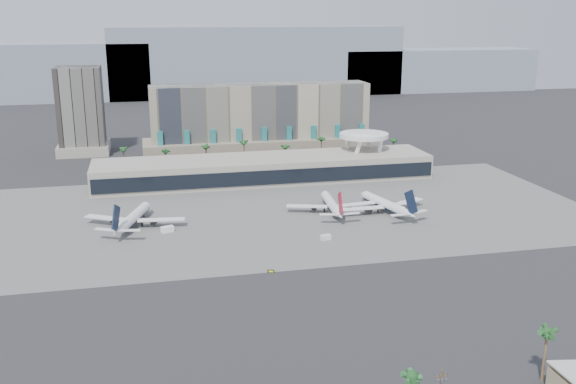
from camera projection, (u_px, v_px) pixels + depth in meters
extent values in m
plane|color=#232326|center=(323.00, 257.00, 224.01)|extent=(900.00, 900.00, 0.00)
cube|color=#5B5B59|center=(288.00, 211.00, 275.72)|extent=(260.00, 130.00, 0.06)
cube|color=gray|center=(13.00, 73.00, 620.43)|extent=(260.00, 60.00, 55.00)
cube|color=gray|center=(257.00, 61.00, 669.28)|extent=(300.00, 60.00, 70.00)
cube|color=gray|center=(433.00, 70.00, 714.98)|extent=(220.00, 60.00, 45.00)
cube|color=tan|center=(260.00, 119.00, 385.06)|extent=(130.00, 22.00, 42.00)
cube|color=gray|center=(261.00, 146.00, 387.45)|extent=(140.00, 30.00, 10.00)
cube|color=#227677|center=(161.00, 147.00, 364.27)|extent=(3.00, 2.00, 18.00)
cube|color=#227677|center=(187.00, 146.00, 367.45)|extent=(3.00, 2.00, 18.00)
cube|color=#227677|center=(213.00, 145.00, 370.63)|extent=(3.00, 2.00, 18.00)
cube|color=#227677|center=(239.00, 144.00, 373.80)|extent=(3.00, 2.00, 18.00)
cube|color=#227677|center=(264.00, 143.00, 376.98)|extent=(3.00, 2.00, 18.00)
cube|color=#227677|center=(289.00, 142.00, 380.16)|extent=(3.00, 2.00, 18.00)
cube|color=#227677|center=(314.00, 141.00, 383.34)|extent=(3.00, 2.00, 18.00)
cube|color=#227677|center=(338.00, 139.00, 386.52)|extent=(3.00, 2.00, 18.00)
cube|color=#227677|center=(361.00, 138.00, 389.69)|extent=(3.00, 2.00, 18.00)
cube|color=black|center=(81.00, 111.00, 384.99)|extent=(26.00, 26.00, 52.00)
cube|color=#B2AA9C|center=(84.00, 148.00, 391.12)|extent=(30.00, 30.00, 6.00)
cube|color=#B2AA9C|center=(264.00, 169.00, 325.83)|extent=(170.00, 32.00, 12.00)
cube|color=black|center=(271.00, 177.00, 310.74)|extent=(168.00, 0.60, 7.00)
cube|color=black|center=(264.00, 155.00, 323.90)|extent=(170.00, 12.00, 2.50)
cylinder|color=white|center=(371.00, 149.00, 349.13)|extent=(6.98, 6.99, 21.89)
cylinder|color=white|center=(348.00, 150.00, 346.43)|extent=(6.98, 6.99, 21.89)
cylinder|color=white|center=(356.00, 155.00, 334.46)|extent=(6.98, 6.99, 21.89)
cylinder|color=white|center=(379.00, 154.00, 337.16)|extent=(6.98, 6.99, 21.89)
cylinder|color=white|center=(364.00, 135.00, 339.39)|extent=(26.00, 26.00, 2.20)
cylinder|color=white|center=(364.00, 133.00, 339.05)|extent=(16.00, 16.00, 1.20)
cylinder|color=brown|center=(124.00, 161.00, 343.91)|extent=(0.70, 0.70, 12.00)
sphere|color=#1D4A1F|center=(123.00, 150.00, 342.39)|extent=(2.80, 2.80, 2.80)
cylinder|color=brown|center=(166.00, 159.00, 348.57)|extent=(0.70, 0.70, 12.00)
sphere|color=#1D4A1F|center=(165.00, 149.00, 347.05)|extent=(2.80, 2.80, 2.80)
cylinder|color=brown|center=(206.00, 157.00, 353.23)|extent=(0.70, 0.70, 12.00)
sphere|color=#1D4A1F|center=(206.00, 147.00, 351.71)|extent=(2.80, 2.80, 2.80)
cylinder|color=brown|center=(244.00, 155.00, 357.68)|extent=(0.70, 0.70, 12.00)
sphere|color=#1D4A1F|center=(244.00, 145.00, 356.16)|extent=(2.80, 2.80, 2.80)
cylinder|color=brown|center=(284.00, 153.00, 362.55)|extent=(0.70, 0.70, 12.00)
sphere|color=#1D4A1F|center=(284.00, 143.00, 361.03)|extent=(2.80, 2.80, 2.80)
cylinder|color=brown|center=(322.00, 151.00, 367.22)|extent=(0.70, 0.70, 12.00)
sphere|color=#1D4A1F|center=(322.00, 142.00, 365.69)|extent=(2.80, 2.80, 2.80)
cylinder|color=brown|center=(358.00, 150.00, 371.88)|extent=(0.70, 0.70, 12.00)
sphere|color=#1D4A1F|center=(358.00, 140.00, 370.36)|extent=(2.80, 2.80, 2.80)
cylinder|color=brown|center=(395.00, 148.00, 376.75)|extent=(0.70, 0.70, 12.00)
sphere|color=#1D4A1F|center=(396.00, 138.00, 375.23)|extent=(2.80, 2.80, 2.80)
cube|color=#4C3826|center=(441.00, 376.00, 130.51)|extent=(3.20, 0.22, 0.22)
cylinder|color=slate|center=(438.00, 382.00, 130.25)|extent=(0.56, 0.56, 0.90)
cylinder|color=slate|center=(442.00, 381.00, 130.44)|extent=(0.56, 0.56, 0.90)
cylinder|color=slate|center=(446.00, 381.00, 130.63)|extent=(0.56, 0.56, 0.90)
cylinder|color=black|center=(435.00, 376.00, 130.14)|extent=(0.12, 0.12, 0.30)
cylinder|color=black|center=(448.00, 374.00, 130.74)|extent=(0.12, 0.12, 0.30)
cylinder|color=white|center=(135.00, 216.00, 256.44)|extent=(12.80, 27.75, 4.09)
cylinder|color=black|center=(135.00, 217.00, 256.48)|extent=(12.55, 27.19, 4.01)
cone|color=white|center=(147.00, 205.00, 271.77)|extent=(5.35, 5.67, 4.09)
cone|color=white|center=(118.00, 230.00, 239.06)|extent=(6.82, 10.03, 4.09)
cube|color=white|center=(107.00, 218.00, 256.74)|extent=(17.93, 12.91, 0.36)
cube|color=white|center=(161.00, 220.00, 254.49)|extent=(18.76, 6.20, 0.36)
cylinder|color=black|center=(115.00, 220.00, 257.20)|extent=(3.44, 4.60, 2.25)
cylinder|color=black|center=(154.00, 221.00, 255.56)|extent=(3.44, 4.60, 2.25)
cube|color=black|center=(116.00, 218.00, 236.17)|extent=(3.46, 8.97, 10.77)
cube|color=white|center=(105.00, 229.00, 238.40)|extent=(8.32, 5.68, 0.26)
cube|color=white|center=(129.00, 230.00, 237.48)|extent=(8.46, 3.73, 0.26)
cylinder|color=black|center=(144.00, 215.00, 267.63)|extent=(0.51, 0.51, 1.64)
cylinder|color=black|center=(126.00, 224.00, 256.55)|extent=(0.72, 0.72, 1.64)
cylinder|color=black|center=(142.00, 224.00, 255.89)|extent=(0.72, 0.72, 1.64)
cylinder|color=white|center=(331.00, 203.00, 275.19)|extent=(6.14, 26.60, 3.87)
cylinder|color=black|center=(331.00, 204.00, 275.23)|extent=(6.02, 26.07, 3.79)
cone|color=white|center=(324.00, 194.00, 289.63)|extent=(4.23, 4.67, 3.87)
cone|color=white|center=(339.00, 214.00, 258.83)|extent=(4.61, 9.00, 3.87)
cube|color=white|center=(307.00, 206.00, 273.05)|extent=(17.77, 8.78, 0.34)
cube|color=white|center=(356.00, 204.00, 275.80)|extent=(17.74, 5.96, 0.34)
cylinder|color=black|center=(313.00, 208.00, 274.14)|extent=(2.45, 4.04, 2.13)
cylinder|color=black|center=(349.00, 206.00, 276.14)|extent=(2.45, 4.04, 2.13)
cube|color=maroon|center=(340.00, 203.00, 256.11)|extent=(1.24, 8.79, 10.17)
cube|color=white|center=(329.00, 214.00, 257.22)|extent=(8.01, 3.81, 0.24)
cube|color=white|center=(350.00, 214.00, 258.34)|extent=(7.83, 2.53, 0.24)
cylinder|color=black|center=(326.00, 203.00, 285.73)|extent=(0.48, 0.48, 1.55)
cylinder|color=black|center=(324.00, 210.00, 274.59)|extent=(0.68, 0.68, 1.55)
cylinder|color=black|center=(338.00, 210.00, 275.39)|extent=(0.68, 0.68, 1.55)
cylinder|color=white|center=(383.00, 203.00, 274.71)|extent=(10.16, 27.77, 4.04)
cylinder|color=black|center=(383.00, 204.00, 274.75)|extent=(9.96, 27.22, 3.96)
cone|color=white|center=(363.00, 194.00, 288.43)|extent=(4.97, 5.34, 4.04)
cone|color=white|center=(408.00, 214.00, 259.15)|extent=(5.99, 9.77, 4.04)
cube|color=white|center=(362.00, 208.00, 269.34)|extent=(18.26, 4.37, 0.35)
cube|color=white|center=(406.00, 202.00, 278.65)|extent=(18.19, 11.36, 0.35)
cylinder|color=black|center=(368.00, 209.00, 271.32)|extent=(3.08, 4.44, 2.22)
cylinder|color=black|center=(399.00, 205.00, 278.09)|extent=(3.08, 4.44, 2.22)
cube|color=black|center=(411.00, 202.00, 256.43)|extent=(2.56, 9.06, 10.64)
cube|color=white|center=(400.00, 215.00, 256.24)|extent=(8.25, 2.93, 0.25)
cube|color=white|center=(419.00, 212.00, 260.04)|extent=(8.35, 4.98, 0.25)
cylinder|color=black|center=(369.00, 203.00, 284.80)|extent=(0.51, 0.51, 1.62)
cylinder|color=black|center=(378.00, 211.00, 273.24)|extent=(0.71, 0.71, 1.62)
cylinder|color=black|center=(391.00, 209.00, 275.94)|extent=(0.71, 0.71, 1.62)
cube|color=white|center=(167.00, 229.00, 248.94)|extent=(5.25, 3.81, 2.32)
cube|color=silver|center=(326.00, 237.00, 240.54)|extent=(4.05, 2.78, 1.92)
cube|color=black|center=(271.00, 271.00, 209.96)|extent=(2.16, 0.87, 0.98)
cube|color=yellow|center=(271.00, 271.00, 209.79)|extent=(1.53, 0.47, 0.59)
cylinder|color=black|center=(268.00, 272.00, 209.84)|extent=(0.12, 0.12, 0.59)
cylinder|color=black|center=(273.00, 272.00, 210.17)|extent=(0.12, 0.12, 0.59)
sphere|color=#1D4A1F|center=(412.00, 377.00, 133.96)|extent=(2.80, 2.80, 2.80)
cylinder|color=brown|center=(544.00, 357.00, 146.06)|extent=(0.70, 0.70, 12.65)
sphere|color=#1D4A1F|center=(547.00, 333.00, 144.46)|extent=(2.80, 2.80, 2.80)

